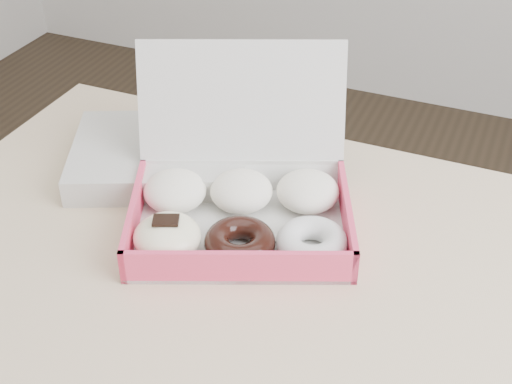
% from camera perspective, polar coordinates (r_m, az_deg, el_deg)
% --- Properties ---
extents(table, '(1.20, 0.80, 0.75)m').
position_cam_1_polar(table, '(0.86, 5.62, -14.82)').
color(table, '#D2B58A').
rests_on(table, ground).
extents(donut_box, '(0.36, 0.35, 0.20)m').
position_cam_1_polar(donut_box, '(0.92, -1.41, -0.89)').
color(donut_box, silver).
rests_on(donut_box, table).
extents(newspapers, '(0.31, 0.28, 0.04)m').
position_cam_1_polar(newspapers, '(1.05, -7.72, 2.93)').
color(newspapers, silver).
rests_on(newspapers, table).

